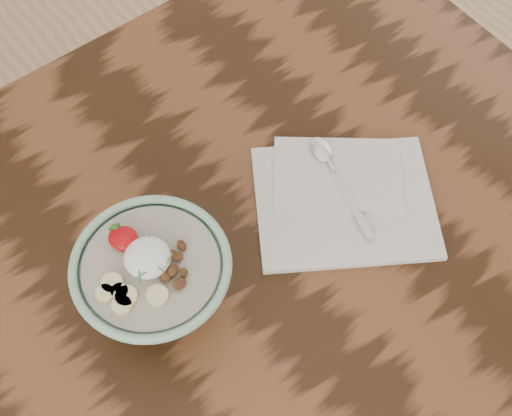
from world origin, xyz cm
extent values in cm
cube|color=black|center=(0.00, 0.00, 73.00)|extent=(160.00, 90.00, 4.00)
cylinder|color=#4C2D19|center=(72.00, 37.00, 35.50)|extent=(7.00, 7.00, 71.00)
cylinder|color=#89B998|center=(7.69, -2.04, 75.63)|extent=(8.88, 8.88, 1.27)
torus|color=#89B998|center=(7.69, -2.04, 85.99)|extent=(20.18, 20.18, 1.16)
cylinder|color=#B7AD98|center=(7.69, -2.04, 85.36)|extent=(17.12, 17.12, 1.06)
ellipsoid|color=white|center=(7.82, -1.43, 87.00)|extent=(5.80, 5.80, 3.19)
ellipsoid|color=#B1080C|center=(6.72, 3.02, 86.73)|extent=(3.07, 3.38, 1.69)
cone|color=#286623|center=(6.72, 4.41, 87.03)|extent=(1.40, 1.03, 1.52)
ellipsoid|color=#B1080C|center=(6.99, 2.65, 86.81)|extent=(3.35, 3.69, 1.84)
cone|color=#286623|center=(6.99, 4.16, 87.11)|extent=(1.40, 1.03, 1.52)
cylinder|color=beige|center=(2.09, -4.56, 86.28)|extent=(2.45, 2.45, 0.70)
cylinder|color=beige|center=(2.81, -2.88, 86.28)|extent=(2.16, 2.16, 0.70)
cylinder|color=beige|center=(6.15, -6.06, 86.28)|extent=(2.71, 2.71, 0.70)
cylinder|color=beige|center=(2.66, -1.36, 86.28)|extent=(2.66, 2.66, 0.70)
cylinder|color=beige|center=(3.12, -3.87, 86.28)|extent=(2.71, 2.71, 0.70)
cylinder|color=beige|center=(1.30, -1.98, 86.28)|extent=(2.27, 2.27, 0.70)
ellipsoid|color=#572E19|center=(9.05, -6.40, 86.52)|extent=(1.96, 1.74, 0.95)
ellipsoid|color=#572E19|center=(10.47, -2.63, 86.42)|extent=(2.01, 2.03, 0.80)
ellipsoid|color=#572E19|center=(8.22, -4.60, 86.47)|extent=(1.54, 1.84, 1.02)
ellipsoid|color=#572E19|center=(10.32, -5.48, 86.33)|extent=(1.58, 1.64, 0.95)
ellipsoid|color=#572E19|center=(10.97, -3.21, 86.34)|extent=(1.47, 1.37, 0.90)
ellipsoid|color=#572E19|center=(9.89, -2.71, 86.35)|extent=(1.42, 1.10, 0.99)
ellipsoid|color=#572E19|center=(9.39, -4.54, 86.52)|extent=(2.15, 1.86, 1.13)
ellipsoid|color=#572E19|center=(12.22, -2.24, 86.43)|extent=(1.22, 1.64, 1.09)
cylinder|color=#3E7B34|center=(5.80, -3.37, 87.88)|extent=(1.62, 0.34, 0.24)
cylinder|color=#3E7B34|center=(5.64, -3.23, 87.88)|extent=(1.00, 1.72, 0.24)
cylinder|color=#3E7B34|center=(6.96, -0.68, 87.88)|extent=(1.57, 0.60, 0.23)
cylinder|color=#3E7B34|center=(9.48, -0.10, 87.88)|extent=(0.48, 1.33, 0.23)
cylinder|color=#3E7B34|center=(9.78, -3.55, 87.88)|extent=(1.32, 0.91, 0.23)
cylinder|color=#3E7B34|center=(7.38, -2.45, 87.88)|extent=(1.61, 0.39, 0.24)
cylinder|color=#3E7B34|center=(7.83, -2.81, 87.88)|extent=(0.81, 1.07, 0.22)
cylinder|color=#3E7B34|center=(9.15, -2.03, 87.88)|extent=(1.10, 0.59, 0.22)
cylinder|color=#3E7B34|center=(6.90, -1.96, 87.88)|extent=(0.65, 1.68, 0.24)
cylinder|color=#3E7B34|center=(8.02, -3.81, 87.88)|extent=(0.60, 1.83, 0.24)
cylinder|color=#3E7B34|center=(7.12, -0.50, 87.88)|extent=(1.38, 0.54, 0.23)
cylinder|color=#3E7B34|center=(7.28, -1.67, 87.88)|extent=(1.18, 0.38, 0.22)
cube|color=silver|center=(37.65, -5.57, 75.50)|extent=(33.00, 31.49, 0.99)
cube|color=silver|center=(39.64, -1.59, 76.29)|extent=(22.81, 21.87, 0.60)
cube|color=silver|center=(37.58, -7.14, 76.77)|extent=(4.08, 11.81, 0.36)
cylinder|color=silver|center=(39.45, 0.13, 76.95)|extent=(1.48, 3.19, 0.72)
ellipsoid|color=silver|center=(40.20, 3.01, 77.08)|extent=(4.26, 5.39, 0.99)
camera|label=1|loc=(-5.14, -40.28, 164.93)|focal=50.00mm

